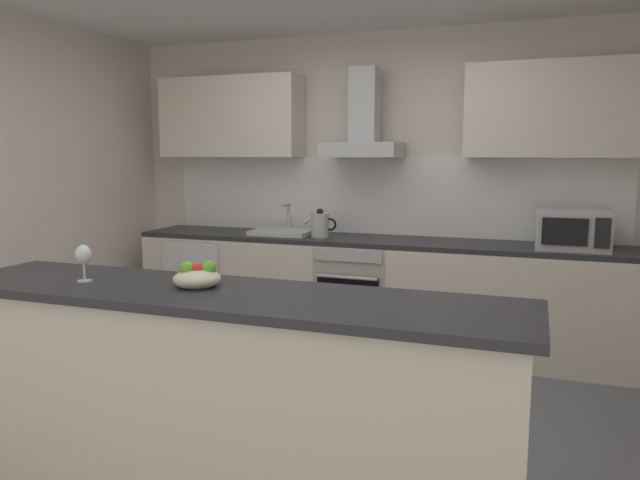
{
  "coord_description": "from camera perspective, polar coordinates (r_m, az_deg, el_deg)",
  "views": [
    {
      "loc": [
        1.25,
        -3.04,
        1.58
      ],
      "look_at": [
        -0.02,
        0.46,
        1.05
      ],
      "focal_mm": 33.64,
      "sensor_mm": 36.0,
      "label": 1
    }
  ],
  "objects": [
    {
      "name": "counter_back",
      "position": [
        5.0,
        4.89,
        -4.99
      ],
      "size": [
        4.05,
        0.6,
        0.9
      ],
      "color": "beige",
      "rests_on": "ground"
    },
    {
      "name": "oven",
      "position": [
        5.0,
        3.62,
        -4.85
      ],
      "size": [
        0.6,
        0.62,
        0.8
      ],
      "color": "slate",
      "rests_on": "ground"
    },
    {
      "name": "refrigerator",
      "position": [
        5.56,
        -10.67,
        -4.01
      ],
      "size": [
        0.58,
        0.6,
        0.85
      ],
      "color": "white",
      "rests_on": "ground"
    },
    {
      "name": "range_hood",
      "position": [
        5.0,
        4.18,
        10.47
      ],
      "size": [
        0.62,
        0.45,
        0.72
      ],
      "color": "#B7BABC"
    },
    {
      "name": "wall_back",
      "position": [
        5.24,
        6.09,
        5.01
      ],
      "size": [
        5.61,
        0.12,
        2.6
      ],
      "primitive_type": "cube",
      "color": "silver",
      "rests_on": "ground"
    },
    {
      "name": "kettle",
      "position": [
        4.97,
        0.01,
        1.48
      ],
      "size": [
        0.29,
        0.15,
        0.24
      ],
      "color": "#B7BABC",
      "rests_on": "counter_back"
    },
    {
      "name": "fruit_bowl",
      "position": [
        2.81,
        -11.61,
        -3.46
      ],
      "size": [
        0.22,
        0.22,
        0.13
      ],
      "color": "beige",
      "rests_on": "counter_island"
    },
    {
      "name": "microwave",
      "position": [
        4.69,
        22.9,
        0.97
      ],
      "size": [
        0.5,
        0.38,
        0.3
      ],
      "color": "#B7BABC",
      "rests_on": "counter_back"
    },
    {
      "name": "upper_cabinets",
      "position": [
        5.02,
        5.55,
        11.85
      ],
      "size": [
        4.0,
        0.32,
        0.7
      ],
      "color": "beige"
    },
    {
      "name": "backsplash_tile",
      "position": [
        5.18,
        5.89,
        4.2
      ],
      "size": [
        3.92,
        0.02,
        0.66
      ],
      "primitive_type": "cube",
      "color": "white"
    },
    {
      "name": "sink",
      "position": [
        5.15,
        -3.5,
        0.83
      ],
      "size": [
        0.5,
        0.4,
        0.26
      ],
      "color": "silver",
      "rests_on": "counter_back"
    },
    {
      "name": "ground",
      "position": [
        3.65,
        -2.32,
        -17.71
      ],
      "size": [
        5.61,
        4.96,
        0.02
      ],
      "primitive_type": "cube",
      "color": "slate"
    },
    {
      "name": "wine_glass",
      "position": [
        3.06,
        -21.59,
        -1.44
      ],
      "size": [
        0.08,
        0.08,
        0.18
      ],
      "color": "silver",
      "rests_on": "counter_island"
    },
    {
      "name": "counter_island",
      "position": [
        2.86,
        -9.26,
        -14.32
      ],
      "size": [
        2.74,
        0.64,
        0.98
      ],
      "color": "beige",
      "rests_on": "ground"
    }
  ]
}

